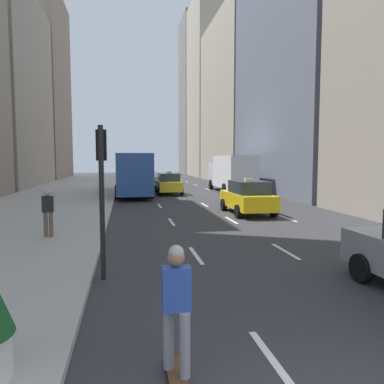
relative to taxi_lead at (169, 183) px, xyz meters
The scene contains 10 objects.
sidewalk_left 8.26m from the taxi_lead, behind, with size 8.00×66.00×0.15m, color #ADAAA3.
lane_markings 4.87m from the taxi_lead, 73.00° to the right, with size 5.72×56.00×0.01m.
building_row_right 22.23m from the taxi_lead, 54.50° to the left, with size 6.00×76.56×30.62m.
taxi_lead is the anchor object (origin of this frame).
taxi_second 12.05m from the taxi_lead, 76.57° to the right, with size 2.02×4.40×1.87m.
city_bus 2.98m from the taxi_lead, behind, with size 2.80×11.61×3.25m.
box_truck 5.78m from the taxi_lead, 11.76° to the left, with size 2.58×8.40×3.15m.
skateboarder 25.77m from the taxi_lead, 96.20° to the right, with size 0.36×0.80×1.75m.
pedestrian_mid_block 17.81m from the taxi_lead, 109.90° to the right, with size 0.36×0.22×1.65m.
traffic_light_pole 21.69m from the taxi_lead, 100.52° to the right, with size 0.24×0.42×3.60m.
Camera 1 is at (-2.19, -2.62, 2.81)m, focal length 35.00 mm.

